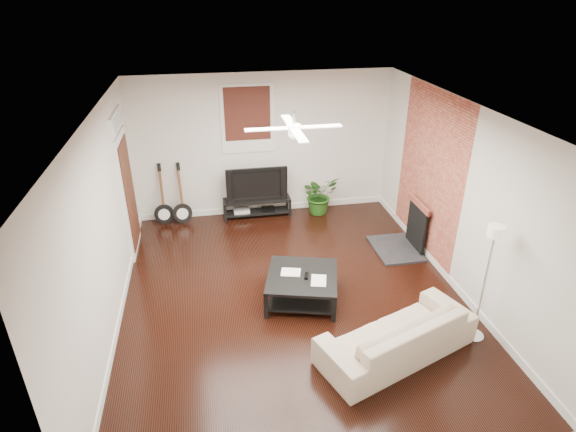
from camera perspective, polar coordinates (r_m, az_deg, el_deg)
name	(u,v)px	position (r m, az deg, el deg)	size (l,w,h in m)	color
room	(293,213)	(6.48, 0.64, 0.42)	(5.01, 6.01, 2.81)	black
brick_accent	(429,174)	(8.13, 16.77, 4.87)	(0.02, 2.20, 2.80)	#AA4737
fireplace	(406,226)	(8.39, 14.18, -1.19)	(0.80, 1.10, 0.92)	black
window_back	(248,119)	(9.01, -4.95, 11.68)	(1.00, 0.06, 1.30)	#3D1110
door_left	(127,183)	(8.28, -19.00, 3.81)	(0.08, 1.00, 2.50)	white
tv_stand	(257,207)	(9.45, -3.78, 1.05)	(1.34, 0.36, 0.37)	black
tv	(256,183)	(9.25, -3.89, 4.09)	(1.20, 0.16, 0.69)	black
coffee_table	(302,287)	(7.01, 1.72, -8.63)	(1.01, 1.01, 0.42)	black
sofa	(397,334)	(6.21, 13.11, -13.80)	(2.06, 0.81, 0.60)	#C4B393
floor_lamp	(484,284)	(6.46, 22.75, -7.66)	(0.28, 0.28, 1.68)	white
potted_plant	(319,195)	(9.51, 3.84, 2.60)	(0.71, 0.62, 0.79)	#215017
guitar_left	(162,196)	(9.25, -15.10, 2.40)	(0.38, 0.27, 1.22)	black
guitar_right	(180,195)	(9.19, -12.94, 2.51)	(0.38, 0.27, 1.22)	black
ceiling_fan	(294,128)	(6.04, 0.70, 10.68)	(1.24, 1.24, 0.32)	white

